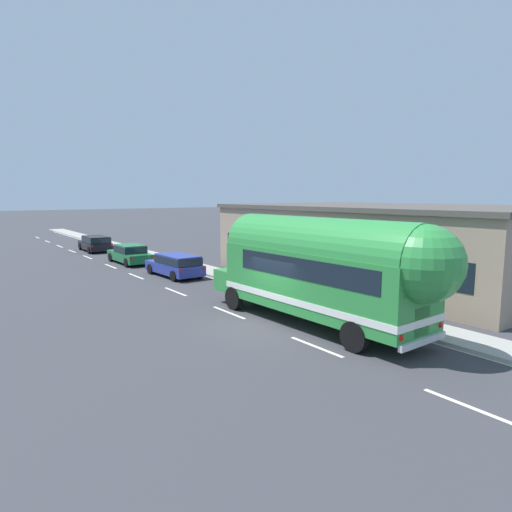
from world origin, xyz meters
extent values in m
plane|color=#38383D|center=(0.00, 0.00, 0.00)|extent=(300.00, 300.00, 0.00)
cube|color=silver|center=(0.00, -8.08, 0.00)|extent=(0.14, 2.40, 0.01)
cube|color=silver|center=(0.00, -2.89, 0.00)|extent=(0.14, 2.40, 0.01)
cube|color=silver|center=(0.00, 2.39, 0.00)|extent=(0.14, 2.40, 0.01)
cube|color=silver|center=(0.00, 7.48, 0.00)|extent=(0.14, 2.40, 0.01)
cube|color=silver|center=(0.00, 12.92, 0.00)|extent=(0.14, 2.40, 0.01)
cube|color=silver|center=(0.00, 17.67, 0.00)|extent=(0.14, 2.40, 0.01)
cube|color=silver|center=(0.00, 23.36, 0.00)|extent=(0.14, 2.40, 0.01)
cube|color=silver|center=(0.00, 28.13, 0.00)|extent=(0.14, 2.40, 0.01)
cube|color=silver|center=(0.00, 32.90, 0.00)|extent=(0.14, 2.40, 0.01)
cube|color=silver|center=(0.00, 38.48, 0.00)|extent=(0.14, 2.40, 0.01)
cube|color=silver|center=(0.00, 43.97, 0.00)|extent=(0.14, 2.40, 0.01)
cube|color=silver|center=(3.44, 12.00, 0.00)|extent=(0.12, 80.00, 0.01)
cube|color=#9E9B93|center=(4.39, 10.00, 0.07)|extent=(1.89, 90.00, 0.15)
cube|color=gray|center=(12.63, 3.86, 2.05)|extent=(12.45, 19.12, 4.10)
cube|color=#4C4742|center=(12.63, 3.86, 4.22)|extent=(12.75, 19.42, 0.24)
cube|color=black|center=(6.42, 3.86, 1.80)|extent=(0.08, 17.12, 1.20)
cube|color=#2D8C3D|center=(1.74, -1.19, 1.75)|extent=(2.72, 8.71, 2.30)
cylinder|color=#2D8C3D|center=(1.74, -1.19, 2.90)|extent=(2.66, 8.61, 2.45)
sphere|color=#2D8C3D|center=(1.85, -5.47, 2.90)|extent=(2.40, 2.40, 2.40)
cube|color=#2D8C3D|center=(1.61, 3.78, 1.07)|extent=(2.29, 1.36, 0.95)
cube|color=silver|center=(1.74, -1.19, 1.10)|extent=(2.76, 8.75, 0.24)
cube|color=black|center=(1.75, -1.49, 2.35)|extent=(2.70, 6.91, 0.76)
cube|color=black|center=(1.85, -5.48, 2.40)|extent=(2.00, 0.13, 0.84)
cube|color=silver|center=(1.85, -5.49, 1.15)|extent=(0.80, 0.08, 0.90)
cube|color=silver|center=(1.85, -5.58, 0.55)|extent=(2.34, 0.20, 0.20)
sphere|color=red|center=(0.80, -5.52, 0.85)|extent=(0.20, 0.20, 0.20)
sphere|color=red|center=(2.90, -5.47, 0.85)|extent=(0.20, 0.20, 0.20)
cube|color=black|center=(1.63, 3.18, 2.40)|extent=(2.14, 0.15, 0.96)
cube|color=silver|center=(1.60, 4.47, 0.95)|extent=(0.90, 0.12, 0.56)
cylinder|color=black|center=(0.47, 2.70, 0.50)|extent=(0.28, 1.01, 1.00)
cylinder|color=black|center=(2.81, 2.76, 0.50)|extent=(0.28, 1.01, 1.00)
cylinder|color=black|center=(0.64, -3.95, 0.50)|extent=(0.28, 1.01, 1.00)
cylinder|color=black|center=(2.98, -3.89, 0.50)|extent=(0.28, 1.01, 1.00)
cube|color=navy|center=(1.93, 11.57, 0.52)|extent=(1.94, 4.57, 0.60)
cube|color=navy|center=(1.95, 11.09, 1.09)|extent=(1.69, 3.12, 0.55)
cube|color=black|center=(1.95, 11.09, 1.06)|extent=(1.75, 3.16, 0.43)
cube|color=red|center=(1.24, 9.28, 0.70)|extent=(0.20, 0.05, 0.14)
cube|color=red|center=(2.78, 9.33, 0.70)|extent=(0.20, 0.05, 0.14)
cylinder|color=black|center=(1.03, 13.10, 0.32)|extent=(0.22, 0.65, 0.64)
cylinder|color=black|center=(2.73, 13.15, 0.32)|extent=(0.22, 0.65, 0.64)
cylinder|color=black|center=(1.13, 9.98, 0.32)|extent=(0.22, 0.65, 0.64)
cylinder|color=black|center=(2.84, 10.04, 0.32)|extent=(0.22, 0.65, 0.64)
cube|color=#196633|center=(1.61, 18.24, 0.52)|extent=(1.81, 4.74, 0.60)
cube|color=#196633|center=(1.61, 18.11, 1.09)|extent=(1.60, 2.39, 0.55)
cube|color=black|center=(1.61, 18.11, 1.06)|extent=(1.66, 2.43, 0.43)
cube|color=red|center=(0.83, 15.86, 0.70)|extent=(0.20, 0.04, 0.14)
cube|color=red|center=(2.39, 15.86, 0.70)|extent=(0.20, 0.04, 0.14)
cylinder|color=black|center=(0.75, 19.90, 0.32)|extent=(0.20, 0.64, 0.64)
cylinder|color=black|center=(2.47, 19.91, 0.32)|extent=(0.20, 0.64, 0.64)
cylinder|color=black|center=(0.75, 16.57, 0.32)|extent=(0.20, 0.64, 0.64)
cylinder|color=black|center=(2.47, 16.57, 0.32)|extent=(0.20, 0.64, 0.64)
cube|color=black|center=(1.68, 27.00, 0.52)|extent=(2.02, 4.66, 0.60)
cube|color=black|center=(1.67, 26.53, 1.09)|extent=(1.78, 3.21, 0.55)
cube|color=black|center=(1.67, 26.53, 1.06)|extent=(1.84, 3.25, 0.43)
cube|color=red|center=(0.79, 24.72, 0.70)|extent=(0.20, 0.05, 0.14)
cube|color=red|center=(2.42, 24.67, 0.70)|extent=(0.20, 0.05, 0.14)
cylinder|color=black|center=(0.84, 28.63, 0.32)|extent=(0.22, 0.65, 0.64)
cylinder|color=black|center=(2.63, 28.57, 0.32)|extent=(0.22, 0.65, 0.64)
cylinder|color=black|center=(0.73, 25.43, 0.32)|extent=(0.22, 0.65, 0.64)
cylinder|color=black|center=(2.53, 25.37, 0.32)|extent=(0.22, 0.65, 0.64)
camera|label=1|loc=(-9.81, -12.96, 4.92)|focal=31.00mm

